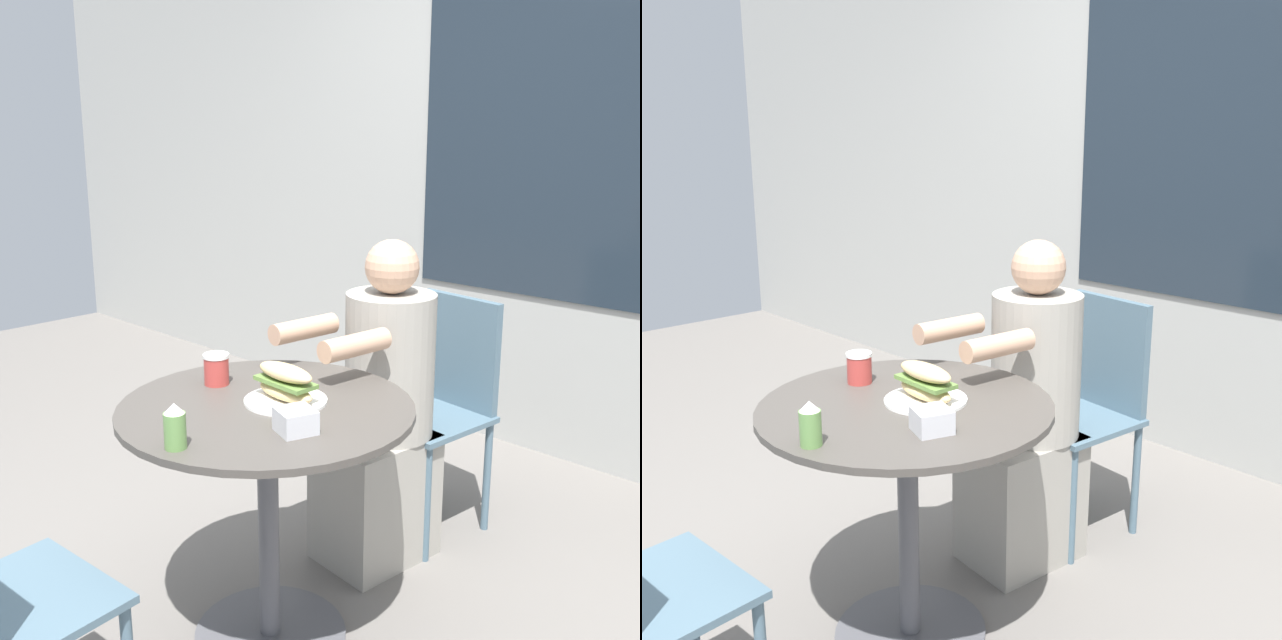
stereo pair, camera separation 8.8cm
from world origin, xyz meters
TOP-DOWN VIEW (x-y plane):
  - ground_plane at (0.00, 0.00)m, footprint 8.00×8.00m
  - storefront_wall at (-0.00, 1.79)m, footprint 8.00×0.09m
  - cafe_table at (0.00, 0.00)m, footprint 0.82×0.82m
  - diner_chair at (-0.04, 0.92)m, footprint 0.42×0.42m
  - seated_diner at (-0.06, 0.58)m, footprint 0.36×0.56m
  - sandwich_on_plate at (0.02, 0.05)m, footprint 0.23×0.23m
  - drink_cup at (-0.23, 0.01)m, footprint 0.08×0.08m
  - napkin_box at (0.19, -0.08)m, footprint 0.11×0.11m
  - condiment_bottle at (0.06, -0.34)m, footprint 0.05×0.05m

SIDE VIEW (x-z plane):
  - ground_plane at x=0.00m, z-range 0.00..0.00m
  - seated_diner at x=-0.06m, z-range -0.07..1.05m
  - diner_chair at x=-0.04m, z-range 0.09..0.96m
  - cafe_table at x=0.00m, z-range 0.18..0.91m
  - napkin_box at x=0.19m, z-range 0.73..0.79m
  - sandwich_on_plate at x=0.02m, z-range 0.72..0.83m
  - drink_cup at x=-0.23m, z-range 0.73..0.83m
  - condiment_bottle at x=0.06m, z-range 0.73..0.84m
  - storefront_wall at x=0.00m, z-range 0.00..2.80m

